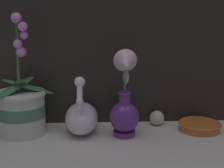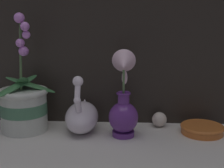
# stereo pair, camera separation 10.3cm
# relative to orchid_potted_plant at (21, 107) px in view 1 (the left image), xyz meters

# --- Properties ---
(ground_plane) EXTENTS (2.80, 2.80, 0.00)m
(ground_plane) POSITION_rel_orchid_potted_plant_xyz_m (0.30, -0.10, -0.09)
(ground_plane) COLOR beige
(orchid_potted_plant) EXTENTS (0.20, 0.23, 0.40)m
(orchid_potted_plant) POSITION_rel_orchid_potted_plant_xyz_m (0.00, 0.00, 0.00)
(orchid_potted_plant) COLOR beige
(orchid_potted_plant) RESTS_ON ground_plane
(swan_figurine) EXTENTS (0.11, 0.20, 0.21)m
(swan_figurine) POSITION_rel_orchid_potted_plant_xyz_m (0.20, -0.00, -0.04)
(swan_figurine) COLOR white
(swan_figurine) RESTS_ON ground_plane
(blue_vase) EXTENTS (0.10, 0.13, 0.29)m
(blue_vase) POSITION_rel_orchid_potted_plant_xyz_m (0.34, -0.05, 0.01)
(blue_vase) COLOR #602D7F
(blue_vase) RESTS_ON ground_plane
(glass_sphere) EXTENTS (0.05, 0.05, 0.05)m
(glass_sphere) POSITION_rel_orchid_potted_plant_xyz_m (0.47, 0.06, -0.07)
(glass_sphere) COLOR beige
(glass_sphere) RESTS_ON ground_plane
(amber_dish) EXTENTS (0.15, 0.15, 0.03)m
(amber_dish) POSITION_rel_orchid_potted_plant_xyz_m (0.61, 0.00, -0.08)
(amber_dish) COLOR #C66628
(amber_dish) RESTS_ON ground_plane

